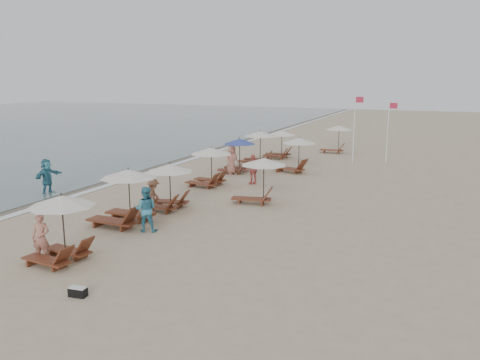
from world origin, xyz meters
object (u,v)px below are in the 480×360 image
at_px(lounger_station_5, 257,148).
at_px(lounger_station_1, 124,199).
at_px(lounger_station_2, 166,186).
at_px(lounger_station_3, 208,166).
at_px(flag_pole_near, 355,125).
at_px(lounger_station_4, 237,155).
at_px(beachgoer_mid_b, 154,196).
at_px(beachgoer_far_b, 232,160).
at_px(waterline_walker, 47,176).
at_px(duffel_bag, 78,292).
at_px(lounger_station_6, 279,144).
at_px(beachgoer_mid_a, 146,209).
at_px(lounger_station_0, 59,227).
at_px(beachgoer_far_a, 253,169).
at_px(inland_station_0, 259,175).
at_px(beachgoer_near, 41,238).
at_px(inland_station_1, 295,152).
at_px(inland_station_2, 336,136).

bearing_deg(lounger_station_5, lounger_station_1, -89.51).
xyz_separation_m(lounger_station_2, lounger_station_3, (-0.49, 5.27, 0.06)).
height_order(lounger_station_1, flag_pole_near, flag_pole_near).
distance_m(lounger_station_4, flag_pole_near, 9.06).
bearing_deg(lounger_station_2, lounger_station_5, 92.31).
height_order(beachgoer_mid_b, beachgoer_far_b, beachgoer_far_b).
relative_size(lounger_station_1, flag_pole_near, 0.57).
distance_m(waterline_walker, duffel_bag, 13.58).
distance_m(beachgoer_mid_b, waterline_walker, 7.21).
relative_size(lounger_station_6, beachgoer_mid_b, 1.56).
bearing_deg(lounger_station_3, beachgoer_far_b, 93.31).
xyz_separation_m(lounger_station_3, lounger_station_5, (-0.04, 7.74, 0.01)).
xyz_separation_m(lounger_station_5, beachgoer_far_b, (-0.18, -4.00, -0.27)).
bearing_deg(lounger_station_3, beachgoer_mid_a, -80.09).
xyz_separation_m(lounger_station_3, flag_pole_near, (6.15, 10.69, 1.53)).
height_order(lounger_station_0, beachgoer_far_a, lounger_station_0).
height_order(lounger_station_5, inland_station_0, lounger_station_5).
bearing_deg(lounger_station_6, lounger_station_5, -100.87).
height_order(lounger_station_5, beachgoer_mid_b, lounger_station_5).
distance_m(lounger_station_3, beachgoer_far_b, 3.76).
height_order(lounger_station_3, beachgoer_far_b, lounger_station_3).
distance_m(lounger_station_6, beachgoer_mid_b, 16.80).
distance_m(beachgoer_mid_b, flag_pole_near, 17.78).
relative_size(beachgoer_far_a, duffel_bag, 3.30).
relative_size(lounger_station_6, beachgoer_far_b, 1.34).
bearing_deg(lounger_station_4, beachgoer_far_a, -52.06).
xyz_separation_m(lounger_station_5, beachgoer_near, (0.16, -20.30, -0.35)).
relative_size(lounger_station_0, lounger_station_1, 0.86).
distance_m(lounger_station_1, lounger_station_3, 7.98).
bearing_deg(beachgoer_far_a, lounger_station_3, -17.07).
bearing_deg(lounger_station_5, lounger_station_2, -87.69).
bearing_deg(lounger_station_0, inland_station_0, 71.89).
relative_size(inland_station_1, beachgoer_near, 1.70).
bearing_deg(lounger_station_0, beachgoer_mid_a, 80.17).
xyz_separation_m(inland_station_1, flag_pole_near, (2.88, 4.89, 1.37)).
height_order(inland_station_2, beachgoer_far_a, inland_station_2).
distance_m(beachgoer_near, duffel_bag, 3.45).
xyz_separation_m(inland_station_2, beachgoer_mid_a, (-2.47, -23.53, -0.50)).
bearing_deg(waterline_walker, inland_station_1, -40.48).
distance_m(inland_station_1, waterline_walker, 14.86).
xyz_separation_m(lounger_station_6, inland_station_1, (2.72, -5.02, 0.24)).
bearing_deg(inland_station_1, inland_station_0, -84.96).
distance_m(beachgoer_far_b, duffel_bag, 18.29).
height_order(beachgoer_far_a, duffel_bag, beachgoer_far_a).
distance_m(lounger_station_6, beachgoer_mid_a, 19.28).
height_order(lounger_station_2, duffel_bag, lounger_station_2).
bearing_deg(beachgoer_far_a, lounger_station_1, 27.81).
bearing_deg(lounger_station_6, inland_station_2, 51.51).
relative_size(lounger_station_2, beachgoer_mid_b, 1.59).
bearing_deg(inland_station_1, inland_station_2, 85.85).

